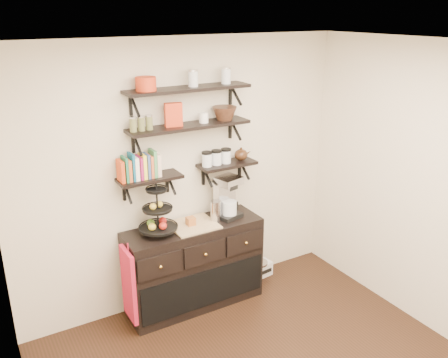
% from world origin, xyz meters
% --- Properties ---
extents(ceiling, '(3.50, 3.50, 0.02)m').
position_xyz_m(ceiling, '(0.00, 0.00, 2.70)').
color(ceiling, white).
rests_on(ceiling, back_wall).
extents(back_wall, '(3.50, 0.02, 2.70)m').
position_xyz_m(back_wall, '(0.00, 1.75, 1.35)').
color(back_wall, beige).
rests_on(back_wall, ground).
extents(left_wall, '(0.02, 3.50, 2.70)m').
position_xyz_m(left_wall, '(-1.75, 0.00, 1.35)').
color(left_wall, beige).
rests_on(left_wall, ground).
extents(shelf_top, '(1.20, 0.27, 0.23)m').
position_xyz_m(shelf_top, '(0.00, 1.62, 2.23)').
color(shelf_top, black).
rests_on(shelf_top, back_wall).
extents(shelf_mid, '(1.20, 0.27, 0.23)m').
position_xyz_m(shelf_mid, '(0.00, 1.62, 1.88)').
color(shelf_mid, black).
rests_on(shelf_mid, back_wall).
extents(shelf_low_left, '(0.60, 0.25, 0.23)m').
position_xyz_m(shelf_low_left, '(-0.42, 1.63, 1.43)').
color(shelf_low_left, black).
rests_on(shelf_low_left, back_wall).
extents(shelf_low_right, '(0.60, 0.25, 0.23)m').
position_xyz_m(shelf_low_right, '(0.42, 1.63, 1.43)').
color(shelf_low_right, black).
rests_on(shelf_low_right, back_wall).
extents(cookbooks, '(0.40, 0.15, 0.26)m').
position_xyz_m(cookbooks, '(-0.49, 1.63, 1.57)').
color(cookbooks, '#CB3F15').
rests_on(cookbooks, shelf_low_left).
extents(glass_canisters, '(0.32, 0.10, 0.13)m').
position_xyz_m(glass_canisters, '(0.30, 1.63, 1.51)').
color(glass_canisters, silver).
rests_on(glass_canisters, shelf_low_right).
extents(sideboard, '(1.40, 0.50, 0.92)m').
position_xyz_m(sideboard, '(-0.04, 1.51, 0.45)').
color(sideboard, black).
rests_on(sideboard, floor).
extents(fruit_stand, '(0.36, 0.36, 0.53)m').
position_xyz_m(fruit_stand, '(-0.40, 1.52, 1.08)').
color(fruit_stand, black).
rests_on(fruit_stand, sideboard).
extents(candle, '(0.08, 0.08, 0.08)m').
position_xyz_m(candle, '(-0.06, 1.51, 0.96)').
color(candle, '#A25825').
rests_on(candle, sideboard).
extents(coffee_maker, '(0.29, 0.28, 0.44)m').
position_xyz_m(coffee_maker, '(0.37, 1.54, 1.11)').
color(coffee_maker, black).
rests_on(coffee_maker, sideboard).
extents(thermal_carafe, '(0.11, 0.11, 0.22)m').
position_xyz_m(thermal_carafe, '(0.21, 1.49, 1.01)').
color(thermal_carafe, silver).
rests_on(thermal_carafe, sideboard).
extents(apron, '(0.04, 0.31, 0.71)m').
position_xyz_m(apron, '(-0.77, 1.41, 0.51)').
color(apron, '#B91330').
rests_on(apron, sideboard).
extents(radio, '(0.33, 0.23, 0.19)m').
position_xyz_m(radio, '(0.84, 1.62, 0.09)').
color(radio, silver).
rests_on(radio, floor).
extents(recipe_box, '(0.17, 0.09, 0.22)m').
position_xyz_m(recipe_box, '(-0.16, 1.61, 2.01)').
color(recipe_box, red).
rests_on(recipe_box, shelf_mid).
extents(walnut_bowl, '(0.24, 0.24, 0.13)m').
position_xyz_m(walnut_bowl, '(0.38, 1.61, 1.96)').
color(walnut_bowl, black).
rests_on(walnut_bowl, shelf_mid).
extents(ramekins, '(0.09, 0.09, 0.10)m').
position_xyz_m(ramekins, '(0.15, 1.61, 1.95)').
color(ramekins, white).
rests_on(ramekins, shelf_mid).
extents(teapot, '(0.19, 0.15, 0.14)m').
position_xyz_m(teapot, '(0.59, 1.63, 1.52)').
color(teapot, '#371F10').
rests_on(teapot, shelf_low_right).
extents(red_pot, '(0.18, 0.18, 0.12)m').
position_xyz_m(red_pot, '(-0.41, 1.61, 2.31)').
color(red_pot, red).
rests_on(red_pot, shelf_top).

